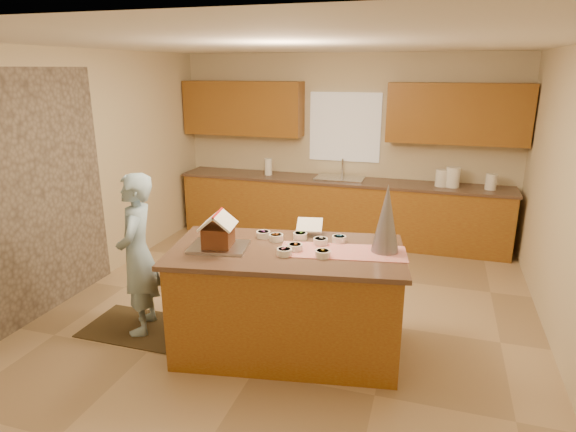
% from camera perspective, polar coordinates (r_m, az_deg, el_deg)
% --- Properties ---
extents(floor, '(5.50, 5.50, 0.00)m').
position_cam_1_polar(floor, '(5.31, 0.40, -11.08)').
color(floor, tan).
rests_on(floor, ground).
extents(ceiling, '(5.50, 5.50, 0.00)m').
position_cam_1_polar(ceiling, '(4.70, 0.47, 19.42)').
color(ceiling, silver).
rests_on(ceiling, floor).
extents(wall_back, '(5.50, 5.50, 0.00)m').
position_cam_1_polar(wall_back, '(7.46, 6.60, 7.95)').
color(wall_back, beige).
rests_on(wall_back, floor).
extents(wall_front, '(5.50, 5.50, 0.00)m').
position_cam_1_polar(wall_front, '(2.49, -18.58, -11.35)').
color(wall_front, beige).
rests_on(wall_front, floor).
extents(wall_left, '(5.50, 5.50, 0.00)m').
position_cam_1_polar(wall_left, '(6.03, -23.03, 4.61)').
color(wall_left, beige).
rests_on(wall_left, floor).
extents(wall_right, '(5.50, 5.50, 0.00)m').
position_cam_1_polar(wall_right, '(4.78, 30.49, 0.69)').
color(wall_right, beige).
rests_on(wall_right, floor).
extents(stone_accent, '(0.00, 2.50, 2.50)m').
position_cam_1_polar(stone_accent, '(5.47, -28.04, 1.74)').
color(stone_accent, gray).
rests_on(stone_accent, wall_left).
extents(window_curtain, '(1.05, 0.03, 1.00)m').
position_cam_1_polar(window_curtain, '(7.39, 6.63, 10.21)').
color(window_curtain, white).
rests_on(window_curtain, wall_back).
extents(back_counter_base, '(4.80, 0.60, 0.88)m').
position_cam_1_polar(back_counter_base, '(7.37, 5.93, 0.60)').
color(back_counter_base, olive).
rests_on(back_counter_base, floor).
extents(back_counter_top, '(4.85, 0.63, 0.04)m').
position_cam_1_polar(back_counter_top, '(7.25, 6.03, 4.09)').
color(back_counter_top, brown).
rests_on(back_counter_top, back_counter_base).
extents(upper_cabinet_left, '(1.85, 0.35, 0.80)m').
position_cam_1_polar(upper_cabinet_left, '(7.66, -5.25, 12.36)').
color(upper_cabinet_left, olive).
rests_on(upper_cabinet_left, wall_back).
extents(upper_cabinet_right, '(1.85, 0.35, 0.80)m').
position_cam_1_polar(upper_cabinet_right, '(7.09, 19.09, 11.18)').
color(upper_cabinet_right, olive).
rests_on(upper_cabinet_right, wall_back).
extents(sink, '(0.70, 0.45, 0.12)m').
position_cam_1_polar(sink, '(7.26, 6.03, 4.02)').
color(sink, silver).
rests_on(sink, back_counter_top).
extents(faucet, '(0.03, 0.03, 0.28)m').
position_cam_1_polar(faucet, '(7.39, 6.35, 5.59)').
color(faucet, silver).
rests_on(faucet, back_counter_top).
extents(island_base, '(2.06, 1.27, 0.94)m').
position_cam_1_polar(island_base, '(4.45, -0.14, -10.08)').
color(island_base, olive).
rests_on(island_base, floor).
extents(island_top, '(2.16, 1.37, 0.04)m').
position_cam_1_polar(island_top, '(4.25, -0.14, -4.16)').
color(island_top, brown).
rests_on(island_top, island_base).
extents(table_runner, '(1.12, 0.56, 0.01)m').
position_cam_1_polar(table_runner, '(4.21, 6.38, -4.13)').
color(table_runner, red).
rests_on(table_runner, island_top).
extents(baking_tray, '(0.55, 0.44, 0.03)m').
position_cam_1_polar(baking_tray, '(4.31, -8.04, -3.57)').
color(baking_tray, silver).
rests_on(baking_tray, island_top).
extents(cookbook, '(0.26, 0.22, 0.10)m').
position_cam_1_polar(cookbook, '(4.58, 2.53, -1.07)').
color(cookbook, white).
rests_on(cookbook, island_top).
extents(tinsel_tree, '(0.27, 0.27, 0.59)m').
position_cam_1_polar(tinsel_tree, '(4.18, 11.37, -0.31)').
color(tinsel_tree, '#9FA0AA').
rests_on(tinsel_tree, island_top).
extents(rug, '(1.06, 0.69, 0.01)m').
position_cam_1_polar(rug, '(5.23, -16.80, -12.30)').
color(rug, black).
rests_on(rug, floor).
extents(boy, '(0.54, 0.66, 1.56)m').
position_cam_1_polar(boy, '(4.87, -17.09, -4.28)').
color(boy, '#93B8D1').
rests_on(boy, rug).
extents(canister_a, '(0.17, 0.17, 0.23)m').
position_cam_1_polar(canister_a, '(7.10, 17.42, 4.25)').
color(canister_a, white).
rests_on(canister_a, back_counter_top).
extents(canister_b, '(0.19, 0.19, 0.27)m').
position_cam_1_polar(canister_b, '(7.10, 18.62, 4.32)').
color(canister_b, white).
rests_on(canister_b, back_counter_top).
extents(canister_c, '(0.15, 0.15, 0.21)m').
position_cam_1_polar(canister_c, '(7.13, 22.53, 3.71)').
color(canister_c, white).
rests_on(canister_c, back_counter_top).
extents(paper_towel, '(0.12, 0.12, 0.25)m').
position_cam_1_polar(paper_towel, '(7.51, -2.30, 5.75)').
color(paper_towel, white).
rests_on(paper_towel, back_counter_top).
extents(gingerbread_house, '(0.34, 0.34, 0.30)m').
position_cam_1_polar(gingerbread_house, '(4.27, -8.11, -1.98)').
color(gingerbread_house, '#5A3317').
rests_on(gingerbread_house, baking_tray).
extents(candy_bowls, '(0.82, 0.58, 0.06)m').
position_cam_1_polar(candy_bowls, '(4.32, 1.40, -3.09)').
color(candy_bowls, '#C55F22').
rests_on(candy_bowls, island_top).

